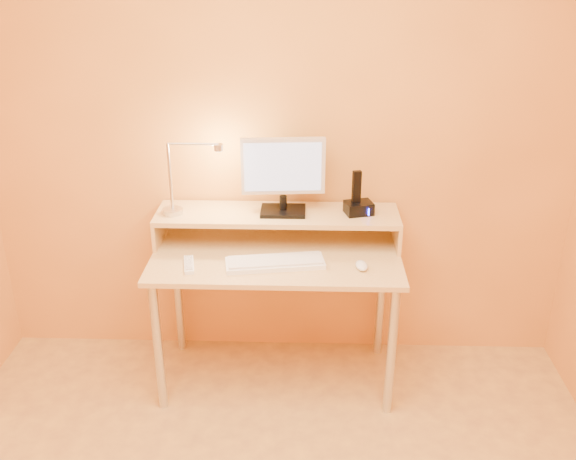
{
  "coord_description": "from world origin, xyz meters",
  "views": [
    {
      "loc": [
        0.15,
        -1.58,
        2.1
      ],
      "look_at": [
        0.06,
        1.13,
        0.88
      ],
      "focal_mm": 39.94,
      "sensor_mm": 36.0,
      "label": 1
    }
  ],
  "objects_px": {
    "monitor_panel": "(283,166)",
    "lamp_base": "(173,211)",
    "remote_control": "(189,265)",
    "mouse": "(362,266)",
    "keyboard": "(275,263)",
    "phone_dock": "(359,208)"
  },
  "relations": [
    {
      "from": "keyboard",
      "to": "remote_control",
      "type": "xyz_separation_m",
      "value": [
        -0.4,
        -0.03,
        -0.0
      ]
    },
    {
      "from": "phone_dock",
      "to": "mouse",
      "type": "bearing_deg",
      "value": -105.13
    },
    {
      "from": "phone_dock",
      "to": "remote_control",
      "type": "relative_size",
      "value": 0.79
    },
    {
      "from": "keyboard",
      "to": "monitor_panel",
      "type": "bearing_deg",
      "value": 74.96
    },
    {
      "from": "monitor_panel",
      "to": "lamp_base",
      "type": "distance_m",
      "value": 0.59
    },
    {
      "from": "monitor_panel",
      "to": "remote_control",
      "type": "xyz_separation_m",
      "value": [
        -0.43,
        -0.29,
        -0.39
      ]
    },
    {
      "from": "keyboard",
      "to": "mouse",
      "type": "xyz_separation_m",
      "value": [
        0.4,
        -0.02,
        0.01
      ]
    },
    {
      "from": "lamp_base",
      "to": "phone_dock",
      "type": "height_order",
      "value": "phone_dock"
    },
    {
      "from": "monitor_panel",
      "to": "lamp_base",
      "type": "relative_size",
      "value": 4.04
    },
    {
      "from": "mouse",
      "to": "keyboard",
      "type": "bearing_deg",
      "value": 170.49
    },
    {
      "from": "monitor_panel",
      "to": "phone_dock",
      "type": "xyz_separation_m",
      "value": [
        0.37,
        -0.01,
        -0.21
      ]
    },
    {
      "from": "lamp_base",
      "to": "keyboard",
      "type": "xyz_separation_m",
      "value": [
        0.51,
        -0.23,
        -0.16
      ]
    },
    {
      "from": "monitor_panel",
      "to": "mouse",
      "type": "relative_size",
      "value": 4.22
    },
    {
      "from": "lamp_base",
      "to": "phone_dock",
      "type": "relative_size",
      "value": 0.77
    },
    {
      "from": "remote_control",
      "to": "phone_dock",
      "type": "bearing_deg",
      "value": 8.38
    },
    {
      "from": "lamp_base",
      "to": "mouse",
      "type": "relative_size",
      "value": 1.04
    },
    {
      "from": "monitor_panel",
      "to": "keyboard",
      "type": "relative_size",
      "value": 0.88
    },
    {
      "from": "remote_control",
      "to": "mouse",
      "type": "bearing_deg",
      "value": -10.74
    },
    {
      "from": "monitor_panel",
      "to": "lamp_base",
      "type": "bearing_deg",
      "value": 179.72
    },
    {
      "from": "monitor_panel",
      "to": "remote_control",
      "type": "height_order",
      "value": "monitor_panel"
    },
    {
      "from": "lamp_base",
      "to": "remote_control",
      "type": "distance_m",
      "value": 0.32
    },
    {
      "from": "phone_dock",
      "to": "keyboard",
      "type": "height_order",
      "value": "phone_dock"
    }
  ]
}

